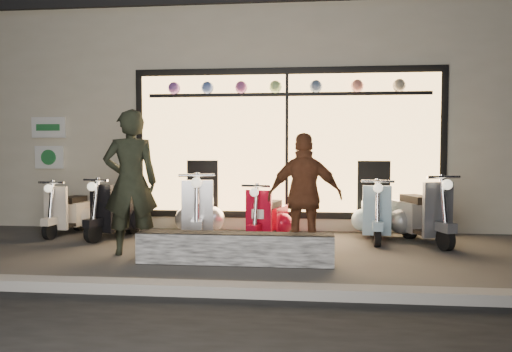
{
  "coord_description": "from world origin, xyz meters",
  "views": [
    {
      "loc": [
        1.18,
        -6.82,
        1.47
      ],
      "look_at": [
        0.4,
        0.6,
        1.05
      ],
      "focal_mm": 35.0,
      "sensor_mm": 36.0,
      "label": 1
    }
  ],
  "objects_px": {
    "scooter_red": "(269,218)",
    "man": "(131,182)",
    "woman": "(305,196)",
    "scooter_silver": "(199,213)",
    "graffiti_barrier": "(235,248)"
  },
  "relations": [
    {
      "from": "scooter_red",
      "to": "woman",
      "type": "relative_size",
      "value": 0.75
    },
    {
      "from": "woman",
      "to": "man",
      "type": "bearing_deg",
      "value": -5.06
    },
    {
      "from": "scooter_silver",
      "to": "woman",
      "type": "xyz_separation_m",
      "value": [
        1.7,
        -1.29,
        0.41
      ]
    },
    {
      "from": "woman",
      "to": "scooter_silver",
      "type": "bearing_deg",
      "value": -40.19
    },
    {
      "from": "graffiti_barrier",
      "to": "scooter_silver",
      "type": "relative_size",
      "value": 1.69
    },
    {
      "from": "graffiti_barrier",
      "to": "scooter_silver",
      "type": "distance_m",
      "value": 1.87
    },
    {
      "from": "scooter_silver",
      "to": "man",
      "type": "relative_size",
      "value": 0.74
    },
    {
      "from": "scooter_silver",
      "to": "graffiti_barrier",
      "type": "bearing_deg",
      "value": -73.16
    },
    {
      "from": "scooter_red",
      "to": "scooter_silver",
      "type": "bearing_deg",
      "value": -166.17
    },
    {
      "from": "scooter_red",
      "to": "man",
      "type": "distance_m",
      "value": 2.27
    },
    {
      "from": "man",
      "to": "woman",
      "type": "distance_m",
      "value": 2.4
    },
    {
      "from": "man",
      "to": "woman",
      "type": "relative_size",
      "value": 1.19
    },
    {
      "from": "graffiti_barrier",
      "to": "scooter_red",
      "type": "height_order",
      "value": "scooter_red"
    },
    {
      "from": "scooter_red",
      "to": "man",
      "type": "bearing_deg",
      "value": -132.26
    },
    {
      "from": "scooter_silver",
      "to": "woman",
      "type": "relative_size",
      "value": 0.88
    }
  ]
}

